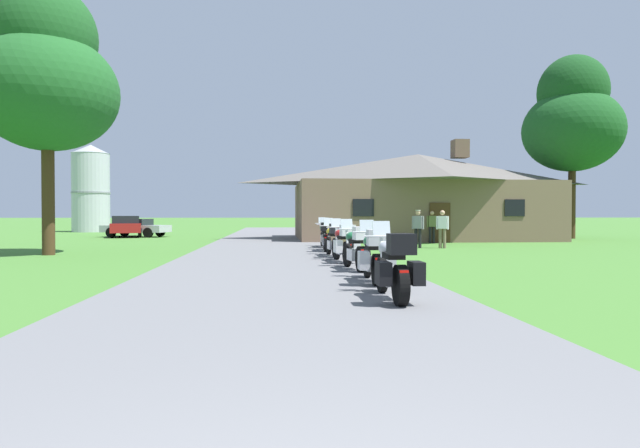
# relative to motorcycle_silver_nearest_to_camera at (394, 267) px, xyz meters

# --- Properties ---
(ground_plane) EXTENTS (500.00, 500.00, 0.00)m
(ground_plane) POSITION_rel_motorcycle_silver_nearest_to_camera_xyz_m (-1.87, 12.84, -0.61)
(ground_plane) COLOR #42752D
(asphalt_driveway) EXTENTS (6.40, 80.00, 0.06)m
(asphalt_driveway) POSITION_rel_motorcycle_silver_nearest_to_camera_xyz_m (-1.87, 10.84, -0.58)
(asphalt_driveway) COLOR slate
(asphalt_driveway) RESTS_ON ground
(motorcycle_silver_nearest_to_camera) EXTENTS (0.72, 2.08, 1.30)m
(motorcycle_silver_nearest_to_camera) POSITION_rel_motorcycle_silver_nearest_to_camera_xyz_m (0.00, 0.00, 0.00)
(motorcycle_silver_nearest_to_camera) COLOR black
(motorcycle_silver_nearest_to_camera) RESTS_ON asphalt_driveway
(motorcycle_green_second_in_row) EXTENTS (0.75, 2.08, 1.30)m
(motorcycle_green_second_in_row) POSITION_rel_motorcycle_silver_nearest_to_camera_xyz_m (0.10, 2.32, 0.00)
(motorcycle_green_second_in_row) COLOR black
(motorcycle_green_second_in_row) RESTS_ON asphalt_driveway
(motorcycle_green_third_in_row) EXTENTS (0.70, 2.08, 1.30)m
(motorcycle_green_third_in_row) POSITION_rel_motorcycle_silver_nearest_to_camera_xyz_m (0.12, 4.92, 0.01)
(motorcycle_green_third_in_row) COLOR black
(motorcycle_green_third_in_row) RESTS_ON asphalt_driveway
(motorcycle_red_fourth_in_row) EXTENTS (0.84, 2.08, 1.30)m
(motorcycle_red_fourth_in_row) POSITION_rel_motorcycle_silver_nearest_to_camera_xyz_m (0.10, 7.12, 0.00)
(motorcycle_red_fourth_in_row) COLOR black
(motorcycle_red_fourth_in_row) RESTS_ON asphalt_driveway
(motorcycle_yellow_fifth_in_row) EXTENTS (0.66, 2.08, 1.30)m
(motorcycle_yellow_fifth_in_row) POSITION_rel_motorcycle_silver_nearest_to_camera_xyz_m (0.03, 9.41, 0.01)
(motorcycle_yellow_fifth_in_row) COLOR black
(motorcycle_yellow_fifth_in_row) RESTS_ON asphalt_driveway
(motorcycle_black_sixth_in_row) EXTENTS (0.66, 2.08, 1.30)m
(motorcycle_black_sixth_in_row) POSITION_rel_motorcycle_silver_nearest_to_camera_xyz_m (0.05, 12.07, 0.01)
(motorcycle_black_sixth_in_row) COLOR black
(motorcycle_black_sixth_in_row) RESTS_ON asphalt_driveway
(motorcycle_green_farthest_in_row) EXTENTS (0.66, 2.08, 1.30)m
(motorcycle_green_farthest_in_row) POSITION_rel_motorcycle_silver_nearest_to_camera_xyz_m (0.22, 14.51, 0.01)
(motorcycle_green_farthest_in_row) COLOR black
(motorcycle_green_farthest_in_row) RESTS_ON asphalt_driveway
(stone_lodge) EXTENTS (15.39, 9.12, 6.03)m
(stone_lodge) POSITION_rel_motorcycle_silver_nearest_to_camera_xyz_m (6.72, 23.05, 2.03)
(stone_lodge) COLOR brown
(stone_lodge) RESTS_ON ground
(bystander_olive_shirt_near_lodge) EXTENTS (0.55, 0.23, 1.67)m
(bystander_olive_shirt_near_lodge) POSITION_rel_motorcycle_silver_nearest_to_camera_xyz_m (6.12, 18.14, 0.32)
(bystander_olive_shirt_near_lodge) COLOR black
(bystander_olive_shirt_near_lodge) RESTS_ON ground
(bystander_white_shirt_beside_signpost) EXTENTS (0.52, 0.34, 1.67)m
(bystander_white_shirt_beside_signpost) POSITION_rel_motorcycle_silver_nearest_to_camera_xyz_m (5.41, 14.24, 0.32)
(bystander_white_shirt_beside_signpost) COLOR #75664C
(bystander_white_shirt_beside_signpost) RESTS_ON ground
(bystander_gray_shirt_by_tree) EXTENTS (0.48, 0.38, 1.69)m
(bystander_gray_shirt_by_tree) POSITION_rel_motorcycle_silver_nearest_to_camera_xyz_m (4.38, 14.47, 0.34)
(bystander_gray_shirt_by_tree) COLOR black
(bystander_gray_shirt_by_tree) RESTS_ON ground
(tree_right_of_lodge) EXTENTS (5.92, 5.92, 11.25)m
(tree_right_of_lodge) POSITION_rel_motorcycle_silver_nearest_to_camera_xyz_m (16.35, 22.81, 6.75)
(tree_right_of_lodge) COLOR #422D19
(tree_right_of_lodge) RESTS_ON ground
(tree_left_near) EXTENTS (5.01, 5.01, 9.82)m
(tree_left_near) POSITION_rel_motorcycle_silver_nearest_to_camera_xyz_m (-10.17, 11.65, 5.90)
(tree_left_near) COLOR #422D19
(tree_left_near) RESTS_ON ground
(metal_silo_distant) EXTENTS (3.18, 3.18, 7.49)m
(metal_silo_distant) POSITION_rel_motorcycle_silver_nearest_to_camera_xyz_m (-17.66, 38.75, 3.14)
(metal_silo_distant) COLOR #B2B7BC
(metal_silo_distant) RESTS_ON ground
(parked_red_suv_far_left) EXTENTS (2.86, 4.90, 1.40)m
(parked_red_suv_far_left) POSITION_rel_motorcycle_silver_nearest_to_camera_xyz_m (-11.73, 27.72, 0.17)
(parked_red_suv_far_left) COLOR maroon
(parked_red_suv_far_left) RESTS_ON ground
(parked_silver_sedan_far_left) EXTENTS (4.53, 2.83, 1.20)m
(parked_silver_sedan_far_left) POSITION_rel_motorcycle_silver_nearest_to_camera_xyz_m (-11.11, 27.62, 0.03)
(parked_silver_sedan_far_left) COLOR #ADAFB7
(parked_silver_sedan_far_left) RESTS_ON ground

